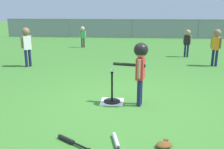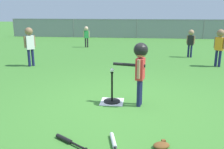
% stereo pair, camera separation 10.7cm
% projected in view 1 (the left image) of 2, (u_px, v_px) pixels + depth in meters
% --- Properties ---
extents(ground_plane, '(60.00, 60.00, 0.00)m').
position_uv_depth(ground_plane, '(123.00, 106.00, 4.63)').
color(ground_plane, '#3D7A2D').
extents(home_plate, '(0.44, 0.44, 0.01)m').
position_uv_depth(home_plate, '(112.00, 102.00, 4.83)').
color(home_plate, white).
rests_on(home_plate, ground_plane).
extents(batting_tee, '(0.32, 0.32, 0.60)m').
position_uv_depth(batting_tee, '(112.00, 97.00, 4.80)').
color(batting_tee, black).
rests_on(batting_tee, ground_plane).
extents(baseball_on_tee, '(0.07, 0.07, 0.07)m').
position_uv_depth(baseball_on_tee, '(112.00, 70.00, 4.66)').
color(baseball_on_tee, white).
rests_on(baseball_on_tee, batting_tee).
extents(batter_child, '(0.63, 0.33, 1.18)m').
position_uv_depth(batter_child, '(140.00, 61.00, 4.46)').
color(batter_child, '#191E4C').
rests_on(batter_child, ground_plane).
extents(fielder_near_right, '(0.27, 0.25, 1.16)m').
position_uv_depth(fielder_near_right, '(216.00, 43.00, 7.67)').
color(fielder_near_right, '#191E4C').
rests_on(fielder_near_right, ground_plane).
extents(fielder_deep_center, '(0.28, 0.20, 1.02)m').
position_uv_depth(fielder_deep_center, '(187.00, 39.00, 9.18)').
color(fielder_deep_center, '#191E4C').
rests_on(fielder_deep_center, ground_plane).
extents(fielder_deep_right, '(0.28, 0.19, 0.97)m').
position_uv_depth(fielder_deep_right, '(83.00, 34.00, 11.51)').
color(fielder_deep_right, '#262626').
rests_on(fielder_deep_right, ground_plane).
extents(fielder_near_left, '(0.27, 0.27, 1.21)m').
position_uv_depth(fielder_near_left, '(27.00, 42.00, 7.59)').
color(fielder_near_left, '#191E4C').
rests_on(fielder_near_left, ground_plane).
extents(spare_bat_silver, '(0.23, 0.71, 0.06)m').
position_uv_depth(spare_bat_silver, '(117.00, 143.00, 3.28)').
color(spare_bat_silver, silver).
rests_on(spare_bat_silver, ground_plane).
extents(spare_bat_black, '(0.51, 0.36, 0.06)m').
position_uv_depth(spare_bat_black, '(69.00, 141.00, 3.34)').
color(spare_bat_black, black).
rests_on(spare_bat_black, ground_plane).
extents(glove_near_bats, '(0.26, 0.23, 0.07)m').
position_uv_depth(glove_near_bats, '(164.00, 145.00, 3.24)').
color(glove_near_bats, brown).
rests_on(glove_near_bats, ground_plane).
extents(outfield_fence, '(16.06, 0.06, 1.15)m').
position_uv_depth(outfield_fence, '(132.00, 28.00, 15.33)').
color(outfield_fence, slate).
rests_on(outfield_fence, ground_plane).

